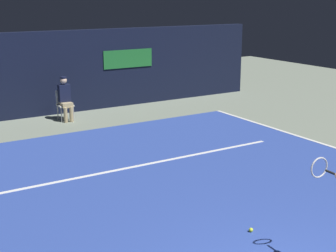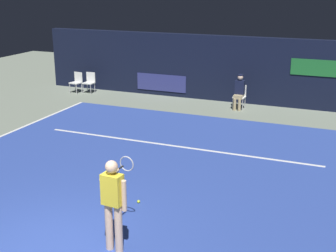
% 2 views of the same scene
% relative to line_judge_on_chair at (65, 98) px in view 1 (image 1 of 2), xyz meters
% --- Properties ---
extents(ground_plane, '(32.63, 32.63, 0.00)m').
position_rel_line_judge_on_chair_xyz_m(ground_plane, '(-0.69, -6.64, -0.69)').
color(ground_plane, gray).
extents(court_surface, '(10.78, 10.43, 0.01)m').
position_rel_line_judge_on_chair_xyz_m(court_surface, '(-0.69, -6.64, -0.68)').
color(court_surface, '#2D479E').
rests_on(court_surface, ground).
extents(line_service, '(8.41, 0.10, 0.01)m').
position_rel_line_judge_on_chair_xyz_m(line_service, '(-0.69, -4.82, -0.67)').
color(line_service, white).
rests_on(line_service, court_surface).
extents(back_wall, '(16.41, 0.33, 2.60)m').
position_rel_line_judge_on_chair_xyz_m(back_wall, '(-0.69, 1.06, 0.61)').
color(back_wall, black).
rests_on(back_wall, ground).
extents(line_judge_on_chair, '(0.45, 0.54, 1.32)m').
position_rel_line_judge_on_chair_xyz_m(line_judge_on_chair, '(0.00, 0.00, 0.00)').
color(line_judge_on_chair, white).
rests_on(line_judge_on_chair, ground).
extents(tennis_ball, '(0.07, 0.07, 0.07)m').
position_rel_line_judge_on_chair_xyz_m(tennis_ball, '(-0.09, -8.52, -0.64)').
color(tennis_ball, '#CCE033').
rests_on(tennis_ball, court_surface).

